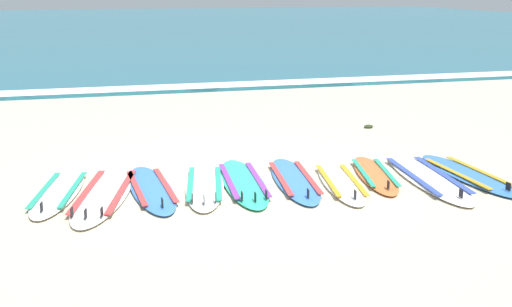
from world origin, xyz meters
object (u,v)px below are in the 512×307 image
(surfboard_0, at_px, (59,192))
(surfboard_3, at_px, (205,185))
(surfboard_1, at_px, (104,193))
(surfboard_2, at_px, (151,188))
(surfboard_4, at_px, (243,182))
(surfboard_7, at_px, (375,174))
(surfboard_6, at_px, (341,182))
(surfboard_8, at_px, (427,177))
(surfboard_9, at_px, (468,174))
(surfboard_5, at_px, (294,180))

(surfboard_0, height_order, surfboard_3, same)
(surfboard_1, xyz_separation_m, surfboard_2, (0.62, 0.05, -0.00))
(surfboard_4, bearing_deg, surfboard_7, -3.92)
(surfboard_6, relative_size, surfboard_8, 0.80)
(surfboard_2, xyz_separation_m, surfboard_9, (4.54, -0.51, -0.00))
(surfboard_2, height_order, surfboard_7, same)
(surfboard_2, bearing_deg, surfboard_8, -6.97)
(surfboard_5, distance_m, surfboard_8, 1.93)
(surfboard_7, bearing_deg, surfboard_8, -23.97)
(surfboard_0, distance_m, surfboard_2, 1.22)
(surfboard_0, relative_size, surfboard_5, 0.97)
(surfboard_6, xyz_separation_m, surfboard_9, (1.94, -0.13, -0.00))
(surfboard_3, bearing_deg, surfboard_6, -9.91)
(surfboard_4, distance_m, surfboard_6, 1.37)
(surfboard_5, bearing_deg, surfboard_1, 178.45)
(surfboard_0, height_order, surfboard_9, same)
(surfboard_2, distance_m, surfboard_4, 1.28)
(surfboard_0, relative_size, surfboard_6, 1.04)
(surfboard_7, relative_size, surfboard_9, 0.88)
(surfboard_4, height_order, surfboard_6, same)
(surfboard_4, relative_size, surfboard_6, 1.12)
(surfboard_2, distance_m, surfboard_7, 3.23)
(surfboard_1, height_order, surfboard_2, same)
(surfboard_4, distance_m, surfboard_9, 3.30)
(surfboard_5, bearing_deg, surfboard_9, -8.81)
(surfboard_6, bearing_deg, surfboard_2, 171.62)
(surfboard_2, bearing_deg, surfboard_9, -6.41)
(surfboard_0, bearing_deg, surfboard_2, -8.02)
(surfboard_1, xyz_separation_m, surfboard_7, (3.84, -0.13, -0.00))
(surfboard_0, height_order, surfboard_7, same)
(surfboard_5, height_order, surfboard_7, same)
(surfboard_2, distance_m, surfboard_8, 3.93)
(surfboard_4, xyz_separation_m, surfboard_7, (1.94, -0.13, -0.00))
(surfboard_3, xyz_separation_m, surfboard_9, (3.81, -0.45, -0.00))
(surfboard_2, bearing_deg, surfboard_3, -4.38)
(surfboard_2, relative_size, surfboard_8, 0.85)
(surfboard_1, distance_m, surfboard_7, 3.84)
(surfboard_0, relative_size, surfboard_1, 0.83)
(surfboard_2, xyz_separation_m, surfboard_7, (3.22, -0.17, 0.00))
(surfboard_6, distance_m, surfboard_8, 1.30)
(surfboard_0, distance_m, surfboard_1, 0.63)
(surfboard_0, bearing_deg, surfboard_6, -8.27)
(surfboard_3, height_order, surfboard_7, same)
(surfboard_4, relative_size, surfboard_5, 1.03)
(surfboard_8, bearing_deg, surfboard_2, 173.03)
(surfboard_3, xyz_separation_m, surfboard_8, (3.17, -0.42, -0.00))
(surfboard_0, bearing_deg, surfboard_4, -4.87)
(surfboard_2, relative_size, surfboard_9, 0.99)
(surfboard_2, height_order, surfboard_9, same)
(surfboard_9, bearing_deg, surfboard_4, 171.83)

